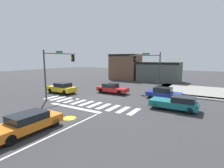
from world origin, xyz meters
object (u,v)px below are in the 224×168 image
Objects in this scene: traffic_signal_southwest at (58,65)px; car_teal at (176,103)px; traffic_signal_northeast at (148,65)px; car_blue at (163,93)px; car_red at (112,88)px; car_orange at (28,123)px; car_yellow at (62,88)px.

car_teal is at bearing -81.67° from traffic_signal_southwest.
traffic_signal_northeast is 9.49m from car_teal.
car_red is at bearing -175.85° from car_blue.
traffic_signal_northeast is at bearing -7.50° from car_orange.
traffic_signal_northeast is 1.30× the size of car_teal.
car_orange is at bearing 82.50° from traffic_signal_northeast.
car_orange is 1.11× the size of car_blue.
traffic_signal_northeast is 1.38× the size of car_blue.
car_teal is at bearing -35.82° from car_orange.
car_blue is (11.94, 6.43, -3.52)m from traffic_signal_southwest.
traffic_signal_southwest reaches higher than car_red.
traffic_signal_southwest reaches higher than car_yellow.
car_teal is (5.39, -7.05, -3.37)m from traffic_signal_northeast.
traffic_signal_southwest is at bearing 45.78° from traffic_signal_northeast.
car_yellow is at bearing -162.54° from car_blue.
traffic_signal_southwest is 1.03× the size of traffic_signal_northeast.
traffic_signal_northeast is 1.35× the size of car_yellow.
traffic_signal_northeast reaches higher than car_teal.
car_orange is 1.03× the size of car_red.
car_blue reaches higher than car_orange.
traffic_signal_northeast is 5.30m from car_blue.
car_orange is at bearing -109.69° from car_blue.
car_teal is at bearing -21.43° from car_red.
car_blue is (3.05, -2.71, -3.38)m from traffic_signal_northeast.
car_red is (-7.35, -0.53, 0.00)m from car_blue.
car_yellow is (-1.76, 2.12, -3.46)m from traffic_signal_southwest.
car_teal is at bearing 179.90° from car_yellow.
traffic_signal_northeast reaches higher than car_red.
traffic_signal_southwest reaches higher than car_teal.
car_yellow is at bearing 39.75° from traffic_signal_southwest.
traffic_signal_northeast is 1.25× the size of car_orange.
traffic_signal_southwest is 1.32× the size of car_red.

